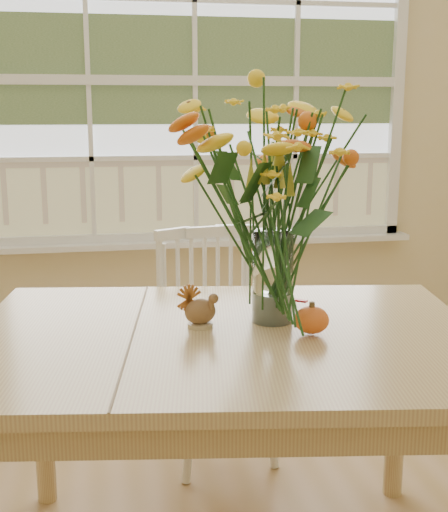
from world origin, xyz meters
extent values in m
cube|color=beige|center=(0.00, 2.25, 1.35)|extent=(4.00, 0.02, 2.70)
cube|color=silver|center=(0.00, 2.23, 1.55)|extent=(2.20, 0.00, 1.60)
cube|color=white|center=(0.00, 2.18, 0.69)|extent=(2.42, 0.12, 0.03)
cube|color=tan|center=(-0.17, 0.38, 0.76)|extent=(1.60, 1.24, 0.04)
cube|color=tan|center=(-0.17, 0.38, 0.69)|extent=(1.46, 1.11, 0.10)
cylinder|color=tan|center=(-0.74, 0.90, 0.37)|extent=(0.07, 0.07, 0.74)
cylinder|color=tan|center=(0.52, 0.71, 0.37)|extent=(0.07, 0.07, 0.74)
cube|color=white|center=(-0.07, 1.12, 0.43)|extent=(0.48, 0.46, 0.05)
cube|color=white|center=(-0.10, 1.28, 0.67)|extent=(0.42, 0.11, 0.48)
cylinder|color=white|center=(-0.21, 0.94, 0.21)|extent=(0.03, 0.03, 0.41)
cylinder|color=white|center=(-0.26, 1.25, 0.21)|extent=(0.03, 0.03, 0.41)
cylinder|color=white|center=(0.12, 0.99, 0.21)|extent=(0.03, 0.03, 0.41)
cylinder|color=white|center=(0.07, 1.30, 0.21)|extent=(0.03, 0.03, 0.41)
cylinder|color=white|center=(-0.01, 0.47, 0.92)|extent=(0.12, 0.12, 0.28)
ellipsoid|color=#DE581A|center=(0.06, 0.32, 0.82)|extent=(0.10, 0.10, 0.08)
cylinder|color=#CCB78C|center=(-0.24, 0.45, 0.79)|extent=(0.07, 0.07, 0.01)
ellipsoid|color=brown|center=(-0.24, 0.45, 0.83)|extent=(0.10, 0.08, 0.08)
ellipsoid|color=#38160F|center=(0.04, 0.59, 0.81)|extent=(0.07, 0.07, 0.07)
camera|label=1|loc=(-0.51, -1.45, 1.41)|focal=48.00mm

